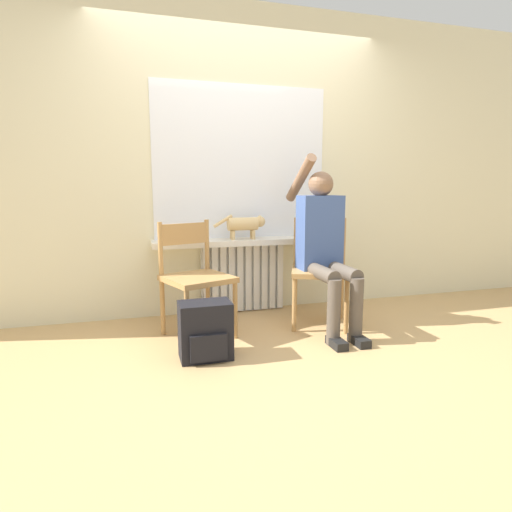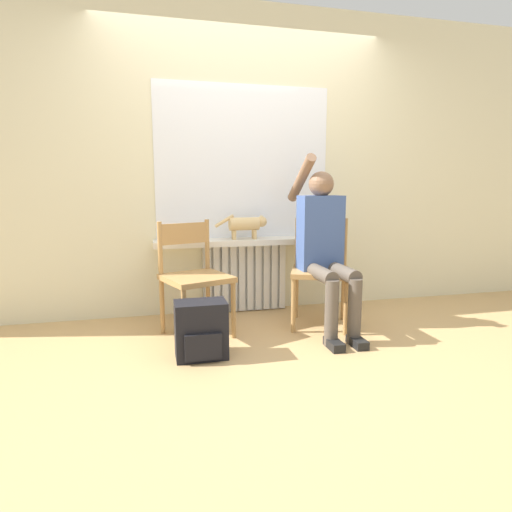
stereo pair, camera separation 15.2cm
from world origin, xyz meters
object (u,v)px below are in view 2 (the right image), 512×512
chair_right (320,269)px  cat (247,224)px  person (325,243)px  backpack (201,330)px  chair_left (194,275)px

chair_right → cat: cat is taller
chair_right → person: (-0.01, -0.12, 0.23)m
cat → backpack: cat is taller
chair_right → backpack: (-1.04, -0.48, -0.28)m
chair_right → person: bearing=-74.9°
chair_right → backpack: 1.18m
chair_right → person: size_ratio=0.63×
person → cat: bearing=133.7°
cat → backpack: 1.21m
chair_right → cat: bearing=163.8°
cat → backpack: (-0.51, -0.89, -0.63)m
chair_left → chair_right: same height
person → backpack: 1.20m
chair_left → backpack: chair_left is taller
chair_left → backpack: 0.55m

